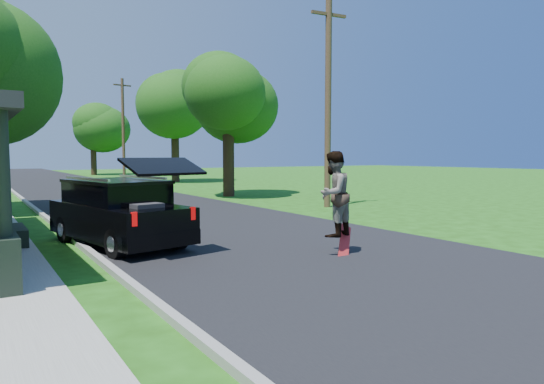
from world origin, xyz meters
TOP-DOWN VIEW (x-y plane):
  - ground at (0.00, 0.00)m, footprint 140.00×140.00m
  - street at (0.00, 20.00)m, footprint 8.00×120.00m
  - curb at (-4.05, 20.00)m, footprint 0.15×120.00m
  - black_suv at (-3.20, 4.55)m, footprint 2.58×4.81m
  - skateboarder at (0.44, 0.91)m, footprint 1.10×0.99m
  - skateboard at (0.74, 0.87)m, footprint 0.69×0.56m
  - tree_right_near at (5.46, 15.80)m, footprint 5.36×5.03m
  - tree_right_mid at (8.12, 30.52)m, footprint 7.25×6.89m
  - tree_right_far at (5.60, 48.67)m, footprint 7.04×7.26m
  - utility_pole_near at (6.54, 8.72)m, footprint 1.64×0.29m
  - utility_pole_far at (4.50, 32.31)m, footprint 1.46×0.33m

SIDE VIEW (x-z plane):
  - ground at x=0.00m, z-range 0.00..0.00m
  - street at x=0.00m, z-range -0.01..0.01m
  - curb at x=-4.05m, z-range -0.06..0.06m
  - skateboard at x=0.74m, z-range -0.14..0.61m
  - black_suv at x=-3.20m, z-range -0.25..1.88m
  - skateboarder at x=0.44m, z-range 0.41..2.27m
  - utility_pole_far at x=4.50m, z-range 0.13..8.43m
  - utility_pole_near at x=6.54m, z-range 0.14..8.70m
  - tree_right_near at x=5.46m, z-range 1.37..9.22m
  - tree_right_far at x=5.60m, z-range 1.17..9.72m
  - tree_right_mid at x=8.12m, z-range 1.64..11.19m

